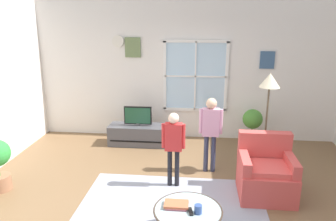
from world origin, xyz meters
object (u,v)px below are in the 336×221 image
at_px(coffee_table, 188,211).
at_px(tv_stand, 138,135).
at_px(book_stack, 176,205).
at_px(cup, 198,209).
at_px(remote_near_books, 184,205).
at_px(potted_plant_by_window, 252,123).
at_px(person_pink_shirt, 211,126).
at_px(floor_lamp, 269,91).
at_px(remote_near_cup, 191,212).
at_px(person_red_shirt, 173,141).
at_px(armchair, 266,174).
at_px(television, 138,116).

bearing_deg(coffee_table, tv_stand, 111.30).
xyz_separation_m(book_stack, cup, (0.25, -0.11, 0.03)).
relative_size(tv_stand, remote_near_books, 8.37).
distance_m(cup, potted_plant_by_window, 3.25).
bearing_deg(remote_near_books, book_stack, -160.54).
height_order(tv_stand, remote_near_books, remote_near_books).
relative_size(cup, person_pink_shirt, 0.08).
distance_m(cup, person_pink_shirt, 1.89).
distance_m(coffee_table, floor_lamp, 2.41).
relative_size(remote_near_books, person_pink_shirt, 0.11).
height_order(tv_stand, potted_plant_by_window, potted_plant_by_window).
bearing_deg(remote_near_cup, tv_stand, 111.52).
relative_size(tv_stand, remote_near_cup, 8.37).
height_order(person_red_shirt, person_pink_shirt, person_pink_shirt).
height_order(cup, remote_near_cup, cup).
distance_m(remote_near_books, potted_plant_by_window, 3.18).
height_order(tv_stand, floor_lamp, floor_lamp).
bearing_deg(remote_near_books, coffee_table, -58.18).
distance_m(tv_stand, potted_plant_by_window, 2.29).
height_order(person_red_shirt, floor_lamp, floor_lamp).
distance_m(remote_near_books, floor_lamp, 2.36).
height_order(armchair, remote_near_books, armchair).
bearing_deg(book_stack, person_red_shirt, 96.44).
distance_m(television, potted_plant_by_window, 2.27).
relative_size(cup, remote_near_cup, 0.72).
bearing_deg(cup, book_stack, 156.61).
xyz_separation_m(coffee_table, remote_near_cup, (0.03, -0.05, 0.03)).
xyz_separation_m(armchair, coffee_table, (-1.07, -1.14, 0.06)).
distance_m(cup, remote_near_books, 0.22).
bearing_deg(book_stack, coffee_table, -20.53).
xyz_separation_m(remote_near_cup, person_red_shirt, (-0.30, 1.31, 0.31)).
bearing_deg(floor_lamp, cup, -118.79).
relative_size(book_stack, cup, 2.72).
relative_size(cup, remote_near_books, 0.72).
height_order(cup, person_red_shirt, person_red_shirt).
distance_m(television, book_stack, 2.97).
distance_m(tv_stand, remote_near_books, 2.98).
bearing_deg(tv_stand, coffee_table, -68.70).
relative_size(television, cup, 5.42).
relative_size(remote_near_books, person_red_shirt, 0.12).
bearing_deg(cup, potted_plant_by_window, 71.42).
bearing_deg(floor_lamp, book_stack, -125.73).
distance_m(television, person_pink_shirt, 1.76).
bearing_deg(remote_near_books, person_red_shirt, 100.60).
bearing_deg(person_pink_shirt, television, 142.95).
bearing_deg(armchair, person_red_shirt, 174.97).
xyz_separation_m(tv_stand, coffee_table, (1.11, -2.86, 0.19)).
relative_size(tv_stand, person_pink_shirt, 0.93).
bearing_deg(floor_lamp, armchair, -97.41).
height_order(armchair, remote_near_cup, armchair).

